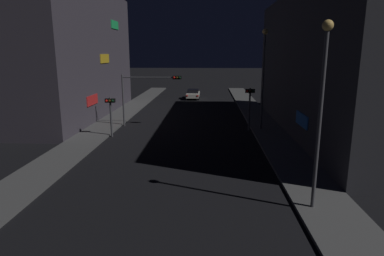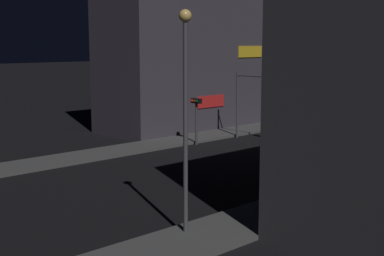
{
  "view_description": "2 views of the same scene",
  "coord_description": "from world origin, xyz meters",
  "px_view_note": "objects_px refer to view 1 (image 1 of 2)",
  "views": [
    {
      "loc": [
        2.08,
        -0.18,
        6.66
      ],
      "look_at": [
        1.11,
        19.91,
        2.1
      ],
      "focal_mm": 31.11,
      "sensor_mm": 36.0,
      "label": 1
    },
    {
      "loc": [
        20.29,
        0.79,
        6.81
      ],
      "look_at": [
        -0.42,
        20.27,
        2.32
      ],
      "focal_mm": 50.94,
      "sensor_mm": 36.0,
      "label": 2
    }
  ],
  "objects_px": {
    "street_lamp_near_block": "(322,95)",
    "street_lamp_far_block": "(264,65)",
    "traffic_light_overhead": "(147,88)",
    "far_car": "(193,94)",
    "traffic_light_left_kerb": "(110,108)",
    "traffic_light_right_kerb": "(250,100)"
  },
  "relations": [
    {
      "from": "traffic_light_left_kerb",
      "to": "traffic_light_right_kerb",
      "type": "distance_m",
      "value": 11.7
    },
    {
      "from": "traffic_light_overhead",
      "to": "street_lamp_far_block",
      "type": "relative_size",
      "value": 0.65
    },
    {
      "from": "far_car",
      "to": "street_lamp_far_block",
      "type": "bearing_deg",
      "value": -71.34
    },
    {
      "from": "far_car",
      "to": "traffic_light_right_kerb",
      "type": "distance_m",
      "value": 21.17
    },
    {
      "from": "street_lamp_near_block",
      "to": "street_lamp_far_block",
      "type": "relative_size",
      "value": 0.92
    },
    {
      "from": "traffic_light_overhead",
      "to": "street_lamp_near_block",
      "type": "bearing_deg",
      "value": -58.34
    },
    {
      "from": "traffic_light_left_kerb",
      "to": "street_lamp_far_block",
      "type": "relative_size",
      "value": 0.38
    },
    {
      "from": "traffic_light_left_kerb",
      "to": "far_car",
      "type": "bearing_deg",
      "value": 76.49
    },
    {
      "from": "far_car",
      "to": "traffic_light_right_kerb",
      "type": "height_order",
      "value": "traffic_light_right_kerb"
    },
    {
      "from": "traffic_light_left_kerb",
      "to": "street_lamp_near_block",
      "type": "relative_size",
      "value": 0.42
    },
    {
      "from": "street_lamp_far_block",
      "to": "traffic_light_right_kerb",
      "type": "bearing_deg",
      "value": -179.78
    },
    {
      "from": "far_car",
      "to": "traffic_light_overhead",
      "type": "height_order",
      "value": "traffic_light_overhead"
    },
    {
      "from": "far_car",
      "to": "street_lamp_near_block",
      "type": "bearing_deg",
      "value": -79.17
    },
    {
      "from": "traffic_light_overhead",
      "to": "traffic_light_left_kerb",
      "type": "height_order",
      "value": "traffic_light_overhead"
    },
    {
      "from": "traffic_light_overhead",
      "to": "far_car",
      "type": "bearing_deg",
      "value": 80.15
    },
    {
      "from": "traffic_light_left_kerb",
      "to": "traffic_light_right_kerb",
      "type": "height_order",
      "value": "traffic_light_right_kerb"
    },
    {
      "from": "street_lamp_near_block",
      "to": "street_lamp_far_block",
      "type": "height_order",
      "value": "street_lamp_far_block"
    },
    {
      "from": "far_car",
      "to": "traffic_light_overhead",
      "type": "bearing_deg",
      "value": -99.85
    },
    {
      "from": "traffic_light_overhead",
      "to": "traffic_light_right_kerb",
      "type": "xyz_separation_m",
      "value": [
        9.11,
        -1.23,
        -0.86
      ]
    },
    {
      "from": "traffic_light_overhead",
      "to": "street_lamp_far_block",
      "type": "height_order",
      "value": "street_lamp_far_block"
    },
    {
      "from": "street_lamp_near_block",
      "to": "street_lamp_far_block",
      "type": "bearing_deg",
      "value": 89.71
    },
    {
      "from": "far_car",
      "to": "traffic_light_overhead",
      "type": "distance_m",
      "value": 19.52
    }
  ]
}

